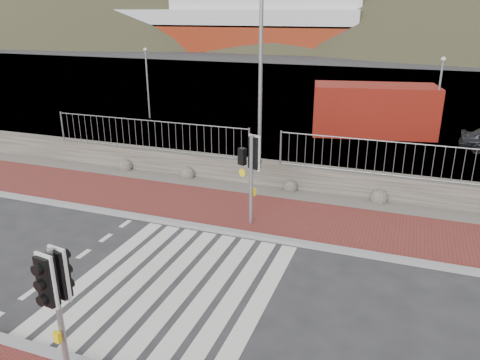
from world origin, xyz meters
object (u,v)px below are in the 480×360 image
at_px(traffic_signal_far, 250,161).
at_px(traffic_signal_near, 55,288).
at_px(ferry, 232,15).
at_px(streetlight, 265,54).
at_px(shipping_container, 374,110).

bearing_deg(traffic_signal_far, traffic_signal_near, 103.79).
relative_size(ferry, streetlight, 5.99).
height_order(traffic_signal_far, streetlight, streetlight).
xyz_separation_m(traffic_signal_near, traffic_signal_far, (0.95, 7.10, 0.18)).
distance_m(traffic_signal_far, streetlight, 5.22).
height_order(ferry, streetlight, ferry).
bearing_deg(streetlight, ferry, 89.71).
height_order(ferry, shipping_container, ferry).
distance_m(traffic_signal_far, shipping_container, 13.01).
relative_size(traffic_signal_far, shipping_container, 0.46).
bearing_deg(ferry, streetlight, -67.88).
distance_m(traffic_signal_near, streetlight, 11.84).
bearing_deg(traffic_signal_near, streetlight, 98.33).
bearing_deg(shipping_container, traffic_signal_far, -112.05).
distance_m(ferry, shipping_container, 58.50).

